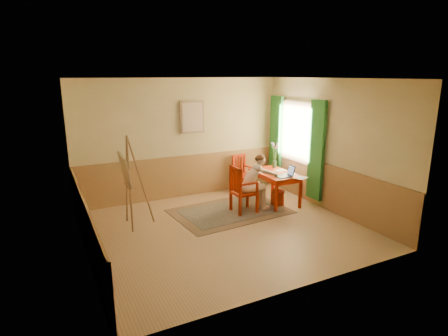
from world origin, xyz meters
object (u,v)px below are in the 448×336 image
chair_left (242,190)px  figure (254,180)px  laptop (286,174)px  table (275,176)px  chair_back (242,173)px  easel (127,174)px

chair_left → figure: bearing=-1.7°
chair_left → laptop: size_ratio=2.51×
table → chair_back: size_ratio=1.34×
table → laptop: bearing=-87.4°
figure → easel: size_ratio=0.69×
easel → figure: bearing=-7.7°
figure → laptop: size_ratio=3.03×
figure → easel: bearing=172.3°
chair_left → figure: 0.34m
easel → chair_left: bearing=-8.4°
figure → chair_back: bearing=71.0°
chair_left → figure: size_ratio=0.83×
table → figure: (-0.68, -0.22, 0.05)m
chair_back → laptop: (0.24, -1.52, 0.31)m
easel → chair_back: bearing=18.1°
chair_back → laptop: size_ratio=2.25×
chair_left → figure: (0.29, -0.01, 0.17)m
chair_left → chair_back: chair_left is taller
chair_left → chair_back: 1.54m
chair_left → laptop: bearing=-10.3°
chair_left → table: bearing=12.4°
chair_back → easel: easel is taller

